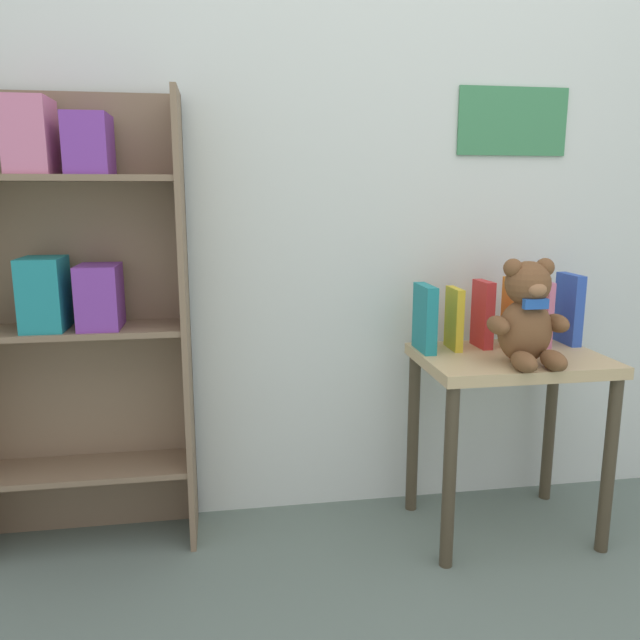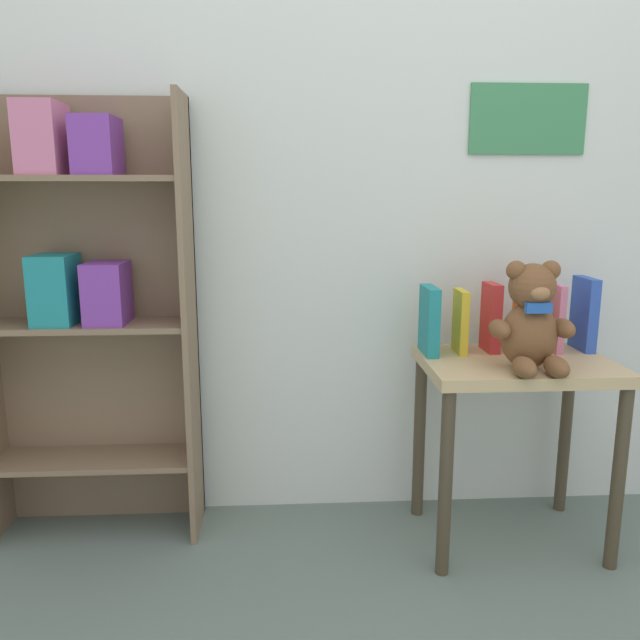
% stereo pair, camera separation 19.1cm
% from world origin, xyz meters
% --- Properties ---
extents(wall_back, '(4.80, 0.07, 2.50)m').
position_xyz_m(wall_back, '(0.00, 1.54, 1.25)').
color(wall_back, silver).
rests_on(wall_back, ground_plane).
extents(bookshelf_side, '(0.67, 0.23, 1.41)m').
position_xyz_m(bookshelf_side, '(-1.03, 1.41, 0.80)').
color(bookshelf_side, '#7F664C').
rests_on(bookshelf_side, ground_plane).
extents(display_table, '(0.58, 0.41, 0.61)m').
position_xyz_m(display_table, '(0.31, 1.25, 0.50)').
color(display_table, tan).
rests_on(display_table, ground_plane).
extents(teddy_bear, '(0.24, 0.22, 0.32)m').
position_xyz_m(teddy_bear, '(0.31, 1.14, 0.75)').
color(teddy_bear, brown).
rests_on(teddy_bear, display_table).
extents(book_standing_teal, '(0.04, 0.15, 0.22)m').
position_xyz_m(book_standing_teal, '(0.06, 1.34, 0.71)').
color(book_standing_teal, teal).
rests_on(book_standing_teal, display_table).
extents(book_standing_yellow, '(0.03, 0.12, 0.20)m').
position_xyz_m(book_standing_yellow, '(0.16, 1.35, 0.71)').
color(book_standing_yellow, gold).
rests_on(book_standing_yellow, display_table).
extents(book_standing_red, '(0.04, 0.11, 0.22)m').
position_xyz_m(book_standing_red, '(0.26, 1.36, 0.72)').
color(book_standing_red, red).
rests_on(book_standing_red, display_table).
extents(book_standing_orange, '(0.04, 0.11, 0.23)m').
position_xyz_m(book_standing_orange, '(0.37, 1.35, 0.72)').
color(book_standing_orange, orange).
rests_on(book_standing_orange, display_table).
extents(book_standing_pink, '(0.02, 0.11, 0.22)m').
position_xyz_m(book_standing_pink, '(0.47, 1.34, 0.72)').
color(book_standing_pink, '#D17093').
rests_on(book_standing_pink, display_table).
extents(book_standing_blue, '(0.04, 0.13, 0.24)m').
position_xyz_m(book_standing_blue, '(0.57, 1.36, 0.73)').
color(book_standing_blue, '#2D51B7').
rests_on(book_standing_blue, display_table).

